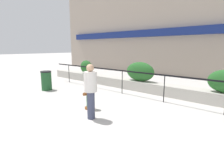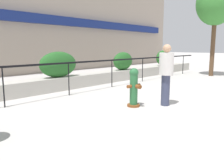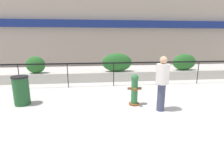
{
  "view_description": "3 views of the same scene",
  "coord_description": "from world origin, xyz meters",
  "px_view_note": "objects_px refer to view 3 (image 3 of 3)",
  "views": [
    {
      "loc": [
        2.87,
        -1.73,
        2.22
      ],
      "look_at": [
        -1.87,
        3.82,
        0.86
      ],
      "focal_mm": 28.0,
      "sensor_mm": 36.0,
      "label": 1
    },
    {
      "loc": [
        -6.47,
        -1.28,
        1.65
      ],
      "look_at": [
        -1.58,
        3.38,
        0.63
      ],
      "focal_mm": 35.0,
      "sensor_mm": 36.0,
      "label": 2
    },
    {
      "loc": [
        -3.16,
        -3.18,
        2.25
      ],
      "look_at": [
        -2.34,
        3.92,
        0.54
      ],
      "focal_mm": 28.0,
      "sensor_mm": 36.0,
      "label": 3
    }
  ],
  "objects_px": {
    "hedge_bush_1": "(117,62)",
    "fire_hydrant": "(135,89)",
    "hedge_bush_0": "(36,65)",
    "hedge_bush_2": "(184,62)",
    "pedestrian": "(162,80)",
    "trash_bin": "(21,90)"
  },
  "relations": [
    {
      "from": "hedge_bush_1",
      "to": "fire_hydrant",
      "type": "distance_m",
      "value": 3.63
    },
    {
      "from": "hedge_bush_0",
      "to": "fire_hydrant",
      "type": "relative_size",
      "value": 0.87
    },
    {
      "from": "fire_hydrant",
      "to": "hedge_bush_1",
      "type": "bearing_deg",
      "value": 91.4
    },
    {
      "from": "hedge_bush_2",
      "to": "fire_hydrant",
      "type": "bearing_deg",
      "value": -135.79
    },
    {
      "from": "fire_hydrant",
      "to": "pedestrian",
      "type": "bearing_deg",
      "value": -38.89
    },
    {
      "from": "hedge_bush_0",
      "to": "fire_hydrant",
      "type": "bearing_deg",
      "value": -40.23
    },
    {
      "from": "trash_bin",
      "to": "hedge_bush_2",
      "type": "bearing_deg",
      "value": 22.47
    },
    {
      "from": "hedge_bush_1",
      "to": "trash_bin",
      "type": "height_order",
      "value": "hedge_bush_1"
    },
    {
      "from": "hedge_bush_1",
      "to": "hedge_bush_2",
      "type": "height_order",
      "value": "hedge_bush_1"
    },
    {
      "from": "fire_hydrant",
      "to": "pedestrian",
      "type": "distance_m",
      "value": 1.02
    },
    {
      "from": "hedge_bush_0",
      "to": "pedestrian",
      "type": "height_order",
      "value": "pedestrian"
    },
    {
      "from": "hedge_bush_2",
      "to": "trash_bin",
      "type": "height_order",
      "value": "hedge_bush_2"
    },
    {
      "from": "hedge_bush_1",
      "to": "pedestrian",
      "type": "distance_m",
      "value": 4.26
    },
    {
      "from": "hedge_bush_2",
      "to": "trash_bin",
      "type": "bearing_deg",
      "value": -157.53
    },
    {
      "from": "hedge_bush_1",
      "to": "hedge_bush_0",
      "type": "bearing_deg",
      "value": 180.0
    },
    {
      "from": "hedge_bush_2",
      "to": "pedestrian",
      "type": "xyz_separation_m",
      "value": [
        -2.99,
        -4.18,
        0.04
      ]
    },
    {
      "from": "hedge_bush_0",
      "to": "trash_bin",
      "type": "xyz_separation_m",
      "value": [
        0.41,
        -3.13,
        -0.43
      ]
    },
    {
      "from": "hedge_bush_0",
      "to": "trash_bin",
      "type": "bearing_deg",
      "value": -82.56
    },
    {
      "from": "trash_bin",
      "to": "hedge_bush_1",
      "type": "bearing_deg",
      "value": 39.7
    },
    {
      "from": "hedge_bush_0",
      "to": "pedestrian",
      "type": "relative_size",
      "value": 0.55
    },
    {
      "from": "pedestrian",
      "to": "trash_bin",
      "type": "height_order",
      "value": "pedestrian"
    },
    {
      "from": "hedge_bush_2",
      "to": "hedge_bush_0",
      "type": "bearing_deg",
      "value": 180.0
    }
  ]
}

